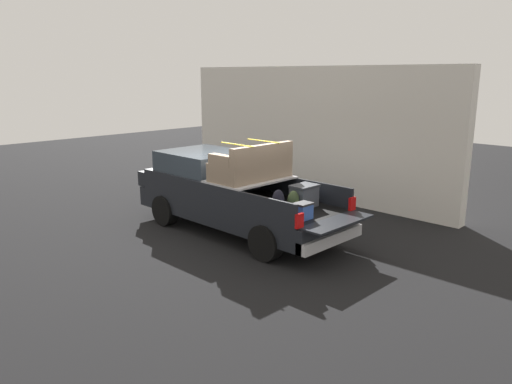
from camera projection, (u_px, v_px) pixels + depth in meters
name	position (u px, v px, depth m)	size (l,w,h in m)	color
ground_plane	(238.00, 232.00, 11.96)	(40.00, 40.00, 0.00)	black
pickup_truck	(228.00, 192.00, 11.97)	(6.05, 2.06, 2.23)	black
building_facade	(308.00, 132.00, 15.25)	(9.91, 0.36, 3.96)	silver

